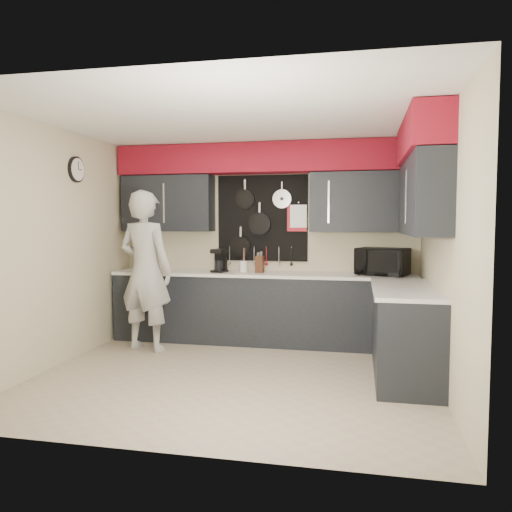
% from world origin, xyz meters
% --- Properties ---
extents(ground, '(4.00, 4.00, 0.00)m').
position_xyz_m(ground, '(0.00, 0.00, 0.00)').
color(ground, tan).
rests_on(ground, ground).
extents(back_wall_assembly, '(4.00, 0.36, 2.60)m').
position_xyz_m(back_wall_assembly, '(0.01, 1.60, 2.01)').
color(back_wall_assembly, beige).
rests_on(back_wall_assembly, ground).
extents(right_wall_assembly, '(0.36, 3.50, 2.60)m').
position_xyz_m(right_wall_assembly, '(1.85, 0.26, 1.94)').
color(right_wall_assembly, beige).
rests_on(right_wall_assembly, ground).
extents(left_wall_assembly, '(0.05, 3.50, 2.60)m').
position_xyz_m(left_wall_assembly, '(-1.99, 0.02, 1.33)').
color(left_wall_assembly, beige).
rests_on(left_wall_assembly, ground).
extents(base_cabinets, '(3.95, 2.20, 0.92)m').
position_xyz_m(base_cabinets, '(0.49, 1.13, 0.46)').
color(base_cabinets, black).
rests_on(base_cabinets, ground).
extents(microwave, '(0.70, 0.58, 0.33)m').
position_xyz_m(microwave, '(1.51, 1.46, 1.09)').
color(microwave, black).
rests_on(microwave, base_cabinets).
extents(knife_block, '(0.11, 0.11, 0.21)m').
position_xyz_m(knife_block, '(-0.02, 1.42, 1.03)').
color(knife_block, '#381C11').
rests_on(knife_block, base_cabinets).
extents(utensil_crock, '(0.11, 0.11, 0.14)m').
position_xyz_m(utensil_crock, '(-0.26, 1.51, 0.99)').
color(utensil_crock, white).
rests_on(utensil_crock, base_cabinets).
extents(coffee_maker, '(0.21, 0.24, 0.30)m').
position_xyz_m(coffee_maker, '(-0.55, 1.41, 1.08)').
color(coffee_maker, black).
rests_on(coffee_maker, base_cabinets).
extents(person, '(0.80, 0.60, 1.96)m').
position_xyz_m(person, '(-1.33, 0.80, 0.98)').
color(person, '#BBBBB9').
rests_on(person, ground).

